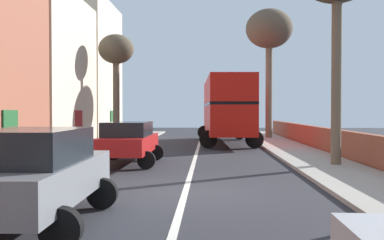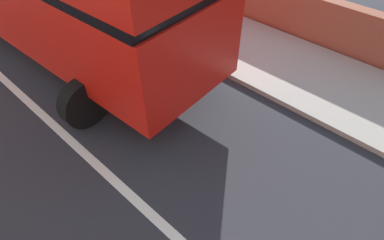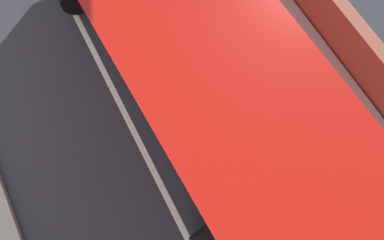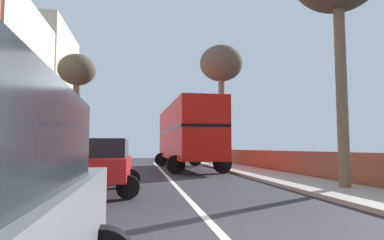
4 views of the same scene
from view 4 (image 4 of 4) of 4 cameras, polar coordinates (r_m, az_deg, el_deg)
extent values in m
plane|color=#28282D|center=(5.70, 5.05, -18.74)|extent=(84.00, 84.00, 0.00)
cube|color=silver|center=(5.70, 5.05, -18.70)|extent=(0.16, 54.00, 0.01)
cube|color=maroon|center=(18.13, -25.31, -5.29)|extent=(0.08, 1.10, 2.10)
cube|color=beige|center=(26.62, -24.27, 3.49)|extent=(4.00, 7.68, 9.94)
cube|color=#194C23|center=(25.90, -20.22, -5.12)|extent=(0.08, 1.10, 2.10)
cube|color=red|center=(22.08, -0.82, -4.24)|extent=(2.93, 11.21, 1.70)
cube|color=black|center=(22.11, -0.81, -1.83)|extent=(2.95, 11.10, 0.16)
cube|color=red|center=(22.16, -0.81, 0.31)|extent=(2.93, 11.21, 1.50)
cube|color=black|center=(27.55, -2.82, -4.14)|extent=(2.20, 0.14, 1.19)
cylinder|color=black|center=(25.67, -5.13, -6.63)|extent=(1.01, 0.34, 1.00)
cylinder|color=black|center=(26.05, 0.52, -6.62)|extent=(1.01, 0.34, 1.00)
cylinder|color=black|center=(18.17, -2.74, -7.46)|extent=(1.01, 0.34, 1.00)
cylinder|color=black|center=(18.70, 5.12, -7.37)|extent=(1.01, 0.34, 1.00)
cube|color=#AD1919|center=(10.99, -15.03, -7.61)|extent=(1.74, 4.50, 0.63)
cube|color=black|center=(10.75, -15.10, -4.57)|extent=(1.60, 2.47, 0.54)
cylinder|color=black|center=(12.53, -18.43, -9.32)|extent=(0.64, 0.22, 0.64)
cylinder|color=black|center=(12.35, -10.18, -9.55)|extent=(0.64, 0.22, 0.64)
cylinder|color=black|center=(9.81, -21.27, -10.60)|extent=(0.64, 0.22, 0.64)
cylinder|color=black|center=(9.58, -10.68, -10.98)|extent=(0.64, 0.22, 0.64)
cylinder|color=brown|center=(12.30, 23.75, 5.76)|extent=(0.36, 0.36, 6.82)
cylinder|color=brown|center=(19.55, -18.93, -0.58)|extent=(0.38, 0.38, 5.15)
ellipsoid|color=#4C4233|center=(19.97, -18.70, 7.99)|extent=(2.05, 2.05, 1.71)
cylinder|color=brown|center=(26.93, 4.99, 0.45)|extent=(0.49, 0.49, 7.32)
ellipsoid|color=brown|center=(27.65, 4.93, 9.45)|extent=(3.42, 3.42, 2.87)
camera|label=1|loc=(5.83, 152.01, 10.72)|focal=39.83mm
camera|label=2|loc=(13.88, -8.62, 8.20)|focal=28.92mm
camera|label=3|loc=(19.98, -2.92, 12.98)|focal=25.90mm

